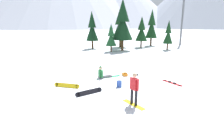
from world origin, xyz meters
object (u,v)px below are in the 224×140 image
(snowboarder_foreground, at_px, (134,88))
(loose_snowboard_near_right, at_px, (89,92))
(pine_tree_leaning, at_px, (111,37))
(backpack_blue, at_px, (119,84))
(backpack_orange, at_px, (125,74))
(snowboarder_midground, at_px, (103,74))
(pine_tree_broad, at_px, (123,23))
(pine_tree_short, at_px, (168,34))
(loose_snowboard_near_left, at_px, (67,85))
(ski_lift_tower, at_px, (183,10))
(pine_tree_young, at_px, (142,31))
(loose_snowboard_far_spare, at_px, (172,83))
(pine_tree_twin, at_px, (152,26))
(pine_tree_tall, at_px, (120,26))
(pine_tree_slender, at_px, (92,28))

(snowboarder_foreground, distance_m, loose_snowboard_near_right, 2.99)
(snowboarder_foreground, height_order, pine_tree_leaning, pine_tree_leaning)
(backpack_blue, relative_size, pine_tree_leaning, 0.12)
(backpack_orange, relative_size, backpack_blue, 1.16)
(snowboarder_foreground, distance_m, snowboarder_midground, 5.18)
(pine_tree_leaning, relative_size, pine_tree_broad, 0.54)
(pine_tree_leaning, xyz_separation_m, pine_tree_short, (9.08, 0.90, 0.27))
(loose_snowboard_near_left, height_order, ski_lift_tower, ski_lift_tower)
(loose_snowboard_near_right, height_order, pine_tree_young, pine_tree_young)
(loose_snowboard_near_left, relative_size, pine_tree_young, 0.33)
(ski_lift_tower, bearing_deg, loose_snowboard_near_right, -126.96)
(pine_tree_young, height_order, ski_lift_tower, ski_lift_tower)
(loose_snowboard_far_spare, height_order, ski_lift_tower, ski_lift_tower)
(pine_tree_short, bearing_deg, pine_tree_twin, 97.45)
(loose_snowboard_near_right, bearing_deg, ski_lift_tower, 53.04)
(pine_tree_short, bearing_deg, pine_tree_leaning, -174.37)
(pine_tree_twin, distance_m, pine_tree_broad, 8.60)
(loose_snowboard_near_right, bearing_deg, pine_tree_leaning, 78.51)
(backpack_orange, height_order, pine_tree_young, pine_tree_young)
(pine_tree_tall, bearing_deg, loose_snowboard_far_spare, -89.15)
(pine_tree_twin, relative_size, pine_tree_tall, 0.97)
(pine_tree_short, bearing_deg, pine_tree_slender, 165.88)
(pine_tree_young, xyz_separation_m, pine_tree_twin, (2.55, 2.31, 0.72))
(snowboarder_foreground, xyz_separation_m, pine_tree_slender, (-1.58, 22.10, 2.38))
(snowboarder_midground, distance_m, loose_snowboard_near_right, 3.43)
(loose_snowboard_near_left, distance_m, pine_tree_short, 21.31)
(snowboarder_foreground, height_order, pine_tree_slender, pine_tree_slender)
(backpack_blue, distance_m, pine_tree_twin, 24.40)
(pine_tree_tall, bearing_deg, pine_tree_young, -8.55)
(pine_tree_young, relative_size, pine_tree_tall, 0.77)
(backpack_blue, bearing_deg, loose_snowboard_near_left, 173.66)
(loose_snowboard_far_spare, height_order, pine_tree_short, pine_tree_short)
(pine_tree_slender, bearing_deg, snowboarder_midground, -88.76)
(snowboarder_foreground, height_order, backpack_blue, snowboarder_foreground)
(loose_snowboard_near_right, height_order, pine_tree_short, pine_tree_short)
(loose_snowboard_near_right, distance_m, backpack_orange, 4.63)
(pine_tree_slender, bearing_deg, pine_tree_tall, 12.07)
(snowboarder_midground, height_order, loose_snowboard_far_spare, snowboarder_midground)
(snowboarder_foreground, height_order, backpack_orange, snowboarder_foreground)
(loose_snowboard_near_right, height_order, pine_tree_leaning, pine_tree_leaning)
(loose_snowboard_near_right, relative_size, loose_snowboard_near_left, 0.94)
(snowboarder_midground, distance_m, loose_snowboard_far_spare, 5.12)
(loose_snowboard_near_right, distance_m, pine_tree_young, 22.91)
(loose_snowboard_near_right, bearing_deg, snowboarder_foreground, -37.35)
(snowboarder_midground, bearing_deg, pine_tree_young, 65.41)
(pine_tree_young, xyz_separation_m, pine_tree_broad, (-3.92, -3.32, 1.28))
(backpack_orange, bearing_deg, snowboarder_midground, -168.63)
(pine_tree_short, bearing_deg, loose_snowboard_near_right, -125.55)
(ski_lift_tower, bearing_deg, pine_tree_twin, -175.84)
(snowboarder_foreground, height_order, loose_snowboard_near_left, snowboarder_foreground)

